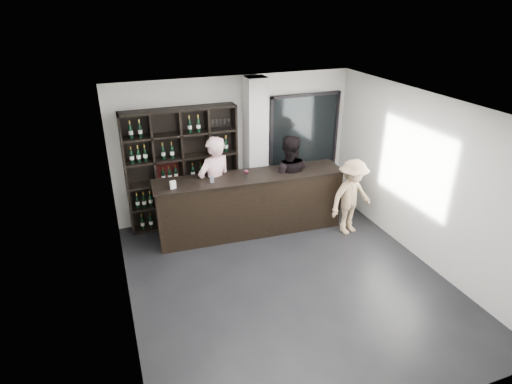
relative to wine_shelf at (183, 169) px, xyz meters
name	(u,v)px	position (x,y,z in m)	size (l,w,h in m)	color
floor	(287,281)	(1.15, -2.57, -1.20)	(5.00, 5.50, 0.01)	black
wine_shelf	(183,169)	(0.00, 0.00, 0.00)	(2.20, 0.35, 2.40)	black
structural_column	(256,149)	(1.50, -0.10, 0.25)	(0.40, 0.40, 2.90)	silver
glass_panel	(304,142)	(2.70, 0.12, 0.20)	(1.60, 0.08, 2.10)	black
tasting_counter	(250,204)	(1.12, -0.82, -0.59)	(3.65, 0.75, 1.21)	black
taster_pink	(215,186)	(0.50, -0.56, -0.22)	(0.72, 0.47, 1.97)	#F9BDC4
taster_black	(288,181)	(1.96, -0.72, -0.26)	(0.91, 0.71, 1.87)	black
customer	(352,197)	(2.95, -1.52, -0.44)	(0.99, 0.57, 1.53)	tan
wine_glass	(246,173)	(1.01, -0.92, 0.11)	(0.09, 0.09, 0.22)	white
spit_cup	(212,180)	(0.37, -0.87, 0.06)	(0.08, 0.08, 0.11)	#A9BFCD
napkin_stack	(297,168)	(2.11, -0.78, 0.02)	(0.13, 0.13, 0.02)	white
card_stand	(173,185)	(-0.35, -0.90, 0.08)	(0.10, 0.05, 0.15)	white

